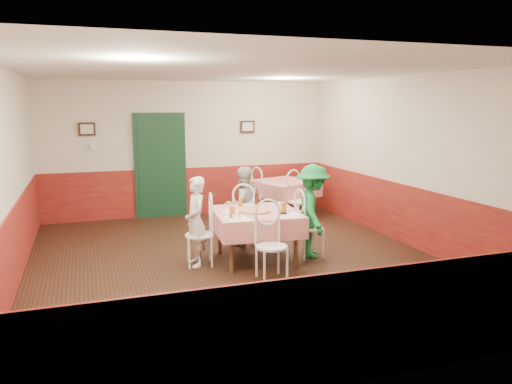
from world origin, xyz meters
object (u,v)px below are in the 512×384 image
object	(u,v)px
glass_b	(284,208)
chair_second_a	(250,198)
main_table	(256,236)
chair_near	(272,247)
glass_c	(241,202)
chair_far	(243,219)
pizza	(255,211)
chair_right	(309,228)
diner_right	(313,211)
glass_a	(232,212)
chair_left	(200,235)
diner_left	(196,222)
second_table	(284,199)
beer_bottle	(257,198)
chair_second_b	(299,202)
wallet	(283,213)
diner_far	(243,206)

from	to	relation	value
glass_b	chair_second_a	bearing A→B (deg)	81.30
main_table	glass_b	distance (m)	0.63
chair_near	glass_c	size ratio (longest dim) A/B	7.21
chair_far	pizza	world-z (taller)	chair_far
chair_right	diner_right	distance (m)	0.27
glass_a	diner_right	distance (m)	1.34
pizza	diner_right	world-z (taller)	diner_right
chair_left	glass_b	bearing A→B (deg)	83.66
chair_far	diner_left	size ratio (longest dim) A/B	0.69
diner_left	second_table	bearing A→B (deg)	134.94
beer_bottle	chair_second_b	bearing A→B (deg)	47.13
chair_second_b	wallet	size ratio (longest dim) A/B	8.18
pizza	diner_left	world-z (taller)	diner_left
second_table	glass_a	xyz separation A→B (m)	(-1.96, -2.86, 0.45)
glass_b	chair_right	bearing A→B (deg)	20.18
pizza	diner_far	distance (m)	0.96
chair_second_a	beer_bottle	bearing A→B (deg)	-35.39
chair_second_a	chair_left	bearing A→B (deg)	-52.04
second_table	beer_bottle	distance (m)	2.68
chair_right	diner_far	world-z (taller)	diner_far
chair_right	glass_b	distance (m)	0.67
chair_far	chair_right	bearing A→B (deg)	146.22
chair_left	diner_right	size ratio (longest dim) A/B	0.63
chair_far	chair_near	bearing A→B (deg)	101.22
chair_second_a	glass_c	bearing A→B (deg)	-41.58
pizza	glass_c	xyz separation A→B (m)	(-0.08, 0.48, 0.05)
main_table	beer_bottle	xyz separation A→B (m)	(0.15, 0.39, 0.51)
glass_a	glass_c	xyz separation A→B (m)	(0.33, 0.66, -0.01)
main_table	diner_far	world-z (taller)	diner_far
second_table	chair_second_b	distance (m)	0.75
diner_far	diner_right	xyz separation A→B (m)	(0.82, -0.97, 0.06)
pizza	glass_c	size ratio (longest dim) A/B	3.59
glass_c	glass_b	bearing A→B (deg)	-57.19
glass_a	wallet	world-z (taller)	glass_a
chair_second_b	glass_c	xyz separation A→B (m)	(-1.64, -1.45, 0.37)
chair_far	wallet	bearing A→B (deg)	117.22
chair_second_b	glass_a	xyz separation A→B (m)	(-1.96, -2.11, 0.38)
diner_far	chair_second_a	bearing A→B (deg)	-121.41
chair_right	beer_bottle	size ratio (longest dim) A/B	3.73
glass_b	diner_right	size ratio (longest dim) A/B	0.11
main_table	chair_second_b	size ratio (longest dim) A/B	1.36
second_table	chair_far	distance (m)	2.31
chair_left	pizza	size ratio (longest dim) A/B	2.01
second_table	beer_bottle	world-z (taller)	beer_bottle
chair_second_b	diner_far	bearing A→B (deg)	-165.61
chair_left	glass_c	world-z (taller)	chair_left
chair_second_b	glass_b	xyz separation A→B (m)	(-1.19, -2.14, 0.39)
main_table	chair_near	distance (m)	0.85
diner_far	chair_second_b	bearing A→B (deg)	-155.20
second_table	diner_left	distance (m)	3.54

